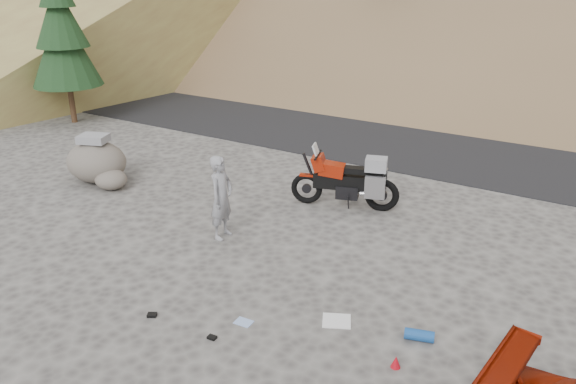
% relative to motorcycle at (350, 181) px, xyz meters
% --- Properties ---
extents(ground, '(140.00, 140.00, 0.00)m').
position_rel_motorcycle_xyz_m(ground, '(0.17, -2.93, -0.60)').
color(ground, '#474441').
rests_on(ground, ground).
extents(road, '(120.00, 7.00, 0.05)m').
position_rel_motorcycle_xyz_m(road, '(0.17, 6.07, -0.60)').
color(road, black).
rests_on(road, ground).
extents(conifer_verge, '(2.20, 2.20, 5.04)m').
position_rel_motorcycle_xyz_m(conifer_verge, '(-10.83, 1.57, 2.30)').
color(conifer_verge, '#3A2115').
rests_on(conifer_verge, ground).
extents(motorcycle, '(2.27, 1.09, 1.39)m').
position_rel_motorcycle_xyz_m(motorcycle, '(0.00, 0.00, 0.00)').
color(motorcycle, black).
rests_on(motorcycle, ground).
extents(man, '(0.45, 0.63, 1.64)m').
position_rel_motorcycle_xyz_m(man, '(-1.45, -2.54, -0.60)').
color(man, gray).
rests_on(man, ground).
extents(boulder, '(1.69, 1.51, 1.16)m').
position_rel_motorcycle_xyz_m(boulder, '(-5.86, -1.74, -0.09)').
color(boulder, '#59534D').
rests_on(boulder, ground).
extents(small_rock, '(0.92, 0.86, 0.47)m').
position_rel_motorcycle_xyz_m(small_rock, '(-5.20, -1.93, -0.36)').
color(small_rock, '#59534D').
rests_on(small_rock, ground).
extents(gear_white_cloth, '(0.54, 0.51, 0.01)m').
position_rel_motorcycle_xyz_m(gear_white_cloth, '(1.68, -3.88, -0.59)').
color(gear_white_cloth, white).
rests_on(gear_white_cloth, ground).
extents(gear_blue_mat, '(0.44, 0.27, 0.16)m').
position_rel_motorcycle_xyz_m(gear_blue_mat, '(2.87, -3.67, -0.51)').
color(gear_blue_mat, '#17488E').
rests_on(gear_blue_mat, ground).
extents(gear_funnel, '(0.18, 0.18, 0.17)m').
position_rel_motorcycle_xyz_m(gear_funnel, '(2.80, -4.38, -0.51)').
color(gear_funnel, '#B20B18').
rests_on(gear_funnel, ground).
extents(gear_glove_a, '(0.13, 0.10, 0.04)m').
position_rel_motorcycle_xyz_m(gear_glove_a, '(0.37, -5.16, -0.58)').
color(gear_glove_a, black).
rests_on(gear_glove_a, ground).
extents(gear_glove_b, '(0.17, 0.16, 0.05)m').
position_rel_motorcycle_xyz_m(gear_glove_b, '(-0.73, -5.21, -0.57)').
color(gear_glove_b, black).
rests_on(gear_glove_b, ground).
extents(gear_blue_cloth, '(0.27, 0.21, 0.01)m').
position_rel_motorcycle_xyz_m(gear_blue_cloth, '(0.53, -4.62, -0.59)').
color(gear_blue_cloth, '#90ABDF').
rests_on(gear_blue_cloth, ground).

